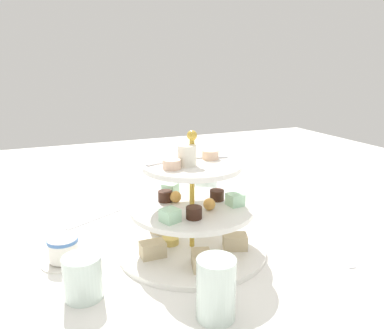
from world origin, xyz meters
TOP-DOWN VIEW (x-y plane):
  - ground_plane at (0.00, 0.00)m, footprint 2.40×2.40m
  - tiered_serving_stand at (0.00, -0.00)m, footprint 0.30×0.30m
  - water_glass_tall_right at (-0.12, -0.21)m, footprint 0.07×0.07m
  - water_glass_short_left at (0.23, 0.08)m, footprint 0.06×0.06m
  - teacup_with_saucer at (0.25, -0.05)m, footprint 0.09×0.09m
  - butter_knife_left at (-0.27, 0.10)m, footprint 0.05×0.17m
  - butter_knife_right at (0.16, -0.25)m, footprint 0.16×0.09m
  - water_glass_mid_back at (0.05, 0.21)m, footprint 0.06×0.06m

SIDE VIEW (x-z plane):
  - ground_plane at x=0.00m, z-range 0.00..0.00m
  - butter_knife_left at x=-0.27m, z-range 0.00..0.00m
  - butter_knife_right at x=0.16m, z-range 0.00..0.00m
  - teacup_with_saucer at x=0.25m, z-range 0.00..0.05m
  - water_glass_short_left at x=0.23m, z-range 0.00..0.07m
  - water_glass_mid_back at x=0.05m, z-range 0.00..0.10m
  - water_glass_tall_right at x=-0.12m, z-range 0.00..0.12m
  - tiered_serving_stand at x=0.00m, z-range -0.05..0.20m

